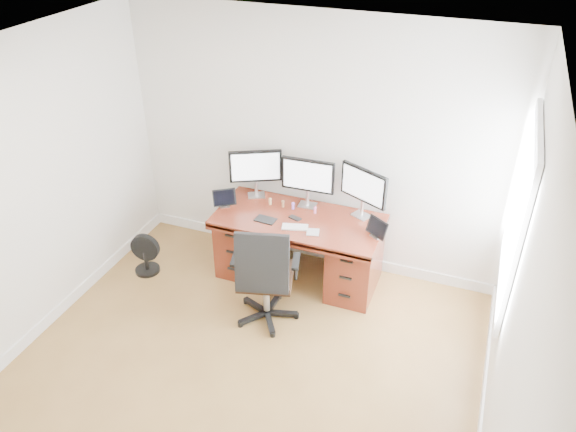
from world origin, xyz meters
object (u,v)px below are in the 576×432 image
(floor_fan, at_px, (145,255))
(monitor_center, at_px, (308,177))
(office_chair, at_px, (266,291))
(desk, at_px, (299,245))
(keyboard, at_px, (295,227))

(floor_fan, xyz_separation_m, monitor_center, (1.57, 0.75, 0.86))
(office_chair, bearing_deg, desk, 70.33)
(desk, height_order, office_chair, office_chair)
(monitor_center, xyz_separation_m, keyboard, (0.03, -0.45, -0.33))
(office_chair, distance_m, monitor_center, 1.24)
(floor_fan, bearing_deg, monitor_center, 17.46)
(office_chair, xyz_separation_m, monitor_center, (0.06, 1.01, 0.72))
(desk, bearing_deg, office_chair, -94.43)
(monitor_center, bearing_deg, floor_fan, -156.79)
(office_chair, relative_size, keyboard, 4.31)
(monitor_center, bearing_deg, desk, -92.32)
(desk, xyz_separation_m, office_chair, (-0.06, -0.77, -0.04))
(desk, relative_size, floor_fan, 3.71)
(floor_fan, relative_size, monitor_center, 0.83)
(floor_fan, height_order, monitor_center, monitor_center)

